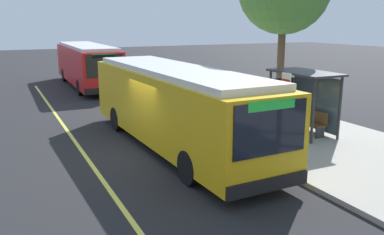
# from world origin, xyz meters

# --- Properties ---
(ground_plane) EXTENTS (120.00, 120.00, 0.00)m
(ground_plane) POSITION_xyz_m (0.00, 0.00, 0.00)
(ground_plane) COLOR #232326
(sidewalk_curb) EXTENTS (44.00, 6.40, 0.15)m
(sidewalk_curb) POSITION_xyz_m (0.00, 6.00, 0.07)
(sidewalk_curb) COLOR #A8A399
(sidewalk_curb) RESTS_ON ground_plane
(lane_stripe_center) EXTENTS (36.00, 0.14, 0.01)m
(lane_stripe_center) POSITION_xyz_m (0.00, -2.20, 0.00)
(lane_stripe_center) COLOR #E0D64C
(lane_stripe_center) RESTS_ON ground_plane
(transit_bus_main) EXTENTS (11.11, 2.93, 2.95)m
(transit_bus_main) POSITION_xyz_m (-0.18, 1.01, 1.62)
(transit_bus_main) COLOR gold
(transit_bus_main) RESTS_ON ground_plane
(transit_bus_second) EXTENTS (11.17, 2.76, 2.95)m
(transit_bus_second) POSITION_xyz_m (-16.17, 1.20, 1.62)
(transit_bus_second) COLOR red
(transit_bus_second) RESTS_ON ground_plane
(bus_shelter) EXTENTS (2.90, 1.60, 2.48)m
(bus_shelter) POSITION_xyz_m (0.55, 6.32, 1.92)
(bus_shelter) COLOR #333338
(bus_shelter) RESTS_ON sidewalk_curb
(waiting_bench) EXTENTS (1.60, 0.48, 0.95)m
(waiting_bench) POSITION_xyz_m (0.90, 6.38, 0.63)
(waiting_bench) COLOR brown
(waiting_bench) RESTS_ON sidewalk_curb
(route_sign_post) EXTENTS (0.44, 0.08, 2.80)m
(route_sign_post) POSITION_xyz_m (2.75, 3.65, 1.96)
(route_sign_post) COLOR #333338
(route_sign_post) RESTS_ON sidewalk_curb
(pedestrian_commuter) EXTENTS (0.24, 0.40, 1.69)m
(pedestrian_commuter) POSITION_xyz_m (-1.23, 4.27, 1.12)
(pedestrian_commuter) COLOR #282D47
(pedestrian_commuter) RESTS_ON sidewalk_curb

